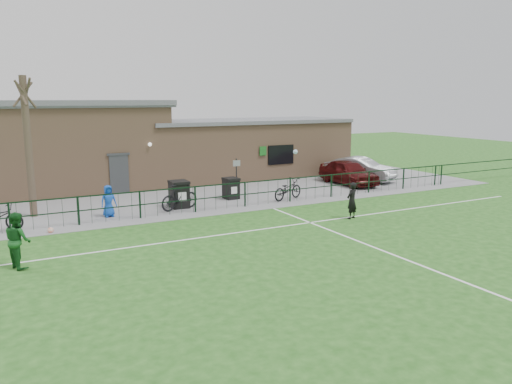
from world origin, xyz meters
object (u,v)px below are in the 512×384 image
bare_tree (28,148)px  wheelie_bin_left (179,195)px  sign_post (236,178)px  outfield_player (18,240)px  car_maroon (348,172)px  bicycle_e (288,189)px  ball_ground (51,230)px  bicycle_d (180,197)px  wheelie_bin_right (231,189)px  car_silver (360,169)px  spectator_child (108,201)px

bare_tree → wheelie_bin_left: bare_tree is taller
wheelie_bin_left → sign_post: (3.48, 1.05, 0.41)m
sign_post → outfield_player: (-10.56, -6.76, -0.16)m
wheelie_bin_left → sign_post: 3.66m
wheelie_bin_left → outfield_player: bearing=-139.8°
car_maroon → bicycle_e: 5.99m
outfield_player → ball_ground: bearing=-37.9°
bicycle_d → outfield_player: (-6.93, -5.24, 0.25)m
wheelie_bin_right → bicycle_d: size_ratio=0.50×
bare_tree → car_silver: bearing=2.7°
car_silver → ball_ground: 18.81m
bicycle_d → bicycle_e: bearing=-110.0°
car_maroon → ball_ground: size_ratio=19.08×
car_silver → bicycle_e: bearing=-179.2°
car_silver → bicycle_d: (-12.66, -2.64, -0.13)m
bicycle_e → outfield_player: (-12.54, -4.93, 0.31)m
ball_ground → sign_post: bearing=17.9°
bicycle_e → outfield_player: outfield_player is taller
wheelie_bin_left → car_silver: bearing=11.1°
sign_post → bicycle_e: (1.98, -1.84, -0.47)m
spectator_child → outfield_player: 6.57m
car_silver → spectator_child: size_ratio=3.17×
outfield_player → ball_ground: (1.25, 3.76, -0.75)m
bare_tree → sign_post: 9.86m
sign_post → ball_ground: bearing=-162.1°
bicycle_e → ball_ground: 11.36m
wheelie_bin_right → bicycle_e: size_ratio=0.49×
outfield_player → spectator_child: bearing=-54.6°
bicycle_d → bare_tree: bearing=57.0°
wheelie_bin_right → car_maroon: bearing=1.9°
car_maroon → sign_post: bearing=-176.4°
sign_post → ball_ground: sign_post is taller
wheelie_bin_right → spectator_child: (-6.32, -1.10, 0.20)m
car_silver → bicycle_e: car_silver is taller
bare_tree → bicycle_d: size_ratio=3.04×
bicycle_d → outfield_player: 8.69m
sign_post → bicycle_e: 2.74m
sign_post → car_maroon: sign_post is taller
wheelie_bin_right → spectator_child: size_ratio=0.72×
wheelie_bin_right → bicycle_e: 2.89m
wheelie_bin_right → spectator_child: spectator_child is taller
wheelie_bin_right → spectator_child: bearing=-173.1°
wheelie_bin_left → bicycle_d: 0.50m
spectator_child → outfield_player: bearing=-131.6°
bare_tree → outfield_player: 7.36m
wheelie_bin_right → car_maroon: (8.00, 0.67, 0.23)m
sign_post → bicycle_d: size_ratio=1.01×
bare_tree → sign_post: (9.65, -0.22, -1.98)m
bicycle_e → outfield_player: bearing=92.2°
sign_post → ball_ground: (-9.31, -3.00, -0.91)m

